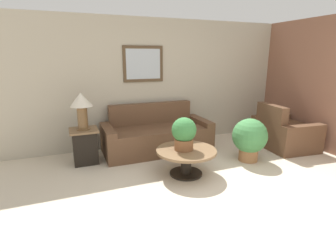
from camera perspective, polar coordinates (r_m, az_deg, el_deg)
The scene contains 10 objects.
ground_plane at distance 3.79m, azimuth 16.83°, elevation -14.94°, with size 20.00×20.00×0.00m, color beige.
wall_back at distance 5.71m, azimuth 0.32°, elevation 9.49°, with size 7.19×0.09×2.60m.
wall_right at distance 6.18m, azimuth 29.33°, elevation 7.95°, with size 0.06×4.72×2.60m.
couch_main at distance 5.26m, azimuth -2.52°, elevation -2.19°, with size 2.10×0.93×0.92m.
armchair at distance 5.95m, azimuth 23.85°, elevation -1.44°, with size 1.01×1.23×0.92m.
coffee_table at distance 4.20m, azimuth 3.98°, elevation -6.60°, with size 0.96×0.96×0.42m.
side_table at distance 4.89m, azimuth -17.63°, elevation -4.10°, with size 0.48×0.48×0.62m.
table_lamp at distance 4.71m, azimuth -18.33°, elevation 4.43°, with size 0.38×0.38×0.64m.
potted_plant_on_table at distance 4.07m, azimuth 3.50°, elevation -1.51°, with size 0.39×0.39×0.52m.
potted_plant_floor at distance 4.93m, azimuth 17.33°, elevation -2.44°, with size 0.62×0.62×0.78m.
Camera 1 is at (-2.15, -2.52, 1.85)m, focal length 28.00 mm.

